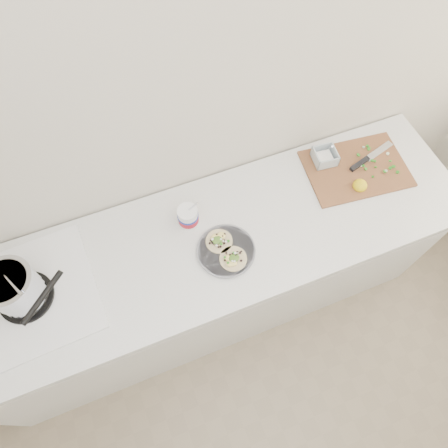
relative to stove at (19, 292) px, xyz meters
name	(u,v)px	position (x,y,z in m)	size (l,w,h in m)	color
counter	(210,275)	(0.78, -0.01, -0.53)	(2.44, 0.66, 0.90)	silver
stove	(19,292)	(0.00, 0.00, 0.00)	(0.57, 0.53, 0.26)	silver
taco_plate	(226,250)	(0.83, -0.10, -0.07)	(0.26, 0.26, 0.04)	slate
tub	(189,216)	(0.73, 0.09, -0.02)	(0.09, 0.09, 0.21)	white
cutboard	(354,166)	(1.58, 0.09, -0.07)	(0.52, 0.39, 0.08)	brown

